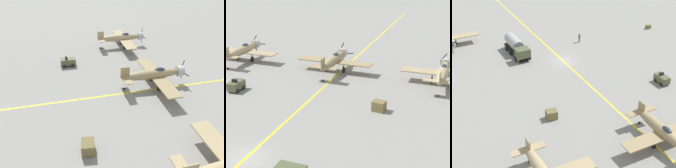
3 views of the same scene
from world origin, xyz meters
TOP-DOWN VIEW (x-y plane):
  - airplane_far_center at (-0.91, 26.23)m, footprint 12.00×9.98m
  - airplane_far_left at (-17.54, 26.02)m, footprint 12.00×9.98m
  - tow_tractor at (-10.93, 14.33)m, footprint 1.57×2.60m
  - supply_crate_mid_lane at (9.38, 14.89)m, footprint 1.71×1.49m

SIDE VIEW (x-z plane):
  - supply_crate_mid_lane at x=9.38m, z-range 0.00..1.28m
  - tow_tractor at x=-10.93m, z-range -0.11..1.69m
  - airplane_far_center at x=-0.91m, z-range 0.16..3.87m
  - airplane_far_left at x=-17.54m, z-range 0.19..3.84m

